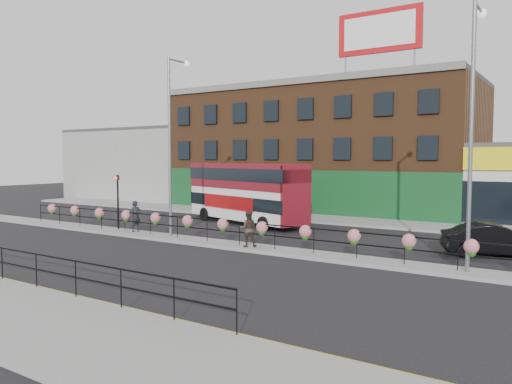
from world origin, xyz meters
The scene contains 17 objects.
ground centered at (0.00, 0.00, 0.00)m, with size 120.00×120.00×0.00m, color black.
north_pavement centered at (0.00, 12.00, 0.07)m, with size 60.00×4.00×0.15m, color gray.
median centered at (0.00, 0.00, 0.07)m, with size 60.00×1.60×0.15m, color gray.
yellow_line_inner centered at (0.00, -9.70, 0.01)m, with size 60.00×0.10×0.01m, color gold.
yellow_line_outer centered at (0.00, -9.88, 0.01)m, with size 60.00×0.10×0.01m, color gold.
brick_building centered at (-4.00, 19.96, 5.13)m, with size 25.00×12.21×10.30m.
warehouse_west centered at (-24.25, 20.00, 3.65)m, with size 15.50×12.00×7.30m.
billboard centered at (2.50, 14.99, 13.18)m, with size 6.00×0.29×4.40m.
median_railing centered at (0.00, 0.00, 1.05)m, with size 30.04×0.56×1.23m.
south_railing centered at (-2.00, -10.10, 0.96)m, with size 20.04×0.05×1.12m.
double_decker_bus centered at (-3.59, 7.28, 2.44)m, with size 10.08×5.24×3.98m.
car centered at (11.67, 4.48, 0.73)m, with size 4.68×3.10×1.46m, color black.
pedestrian_a centered at (-6.38, 0.26, 1.03)m, with size 0.52×0.71×1.77m, color black.
pedestrian_b centered at (1.64, -0.20, 1.01)m, with size 1.05×0.99×1.72m, color #372C21.
lamp_column_west centered at (-3.66, 0.43, 5.79)m, with size 0.34×1.67×9.53m.
lamp_column_east centered at (11.34, 0.21, 6.01)m, with size 0.35×1.74×9.89m.
traffic_light_median centered at (-8.00, 0.39, 2.47)m, with size 0.15×0.28×3.65m.
Camera 1 is at (14.74, -19.59, 4.39)m, focal length 35.00 mm.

